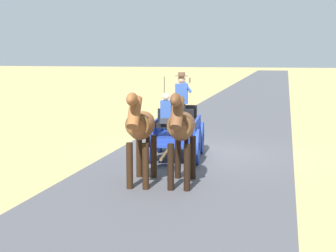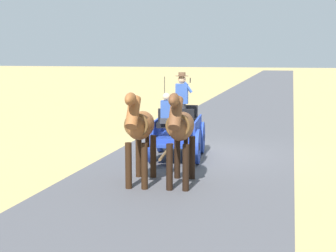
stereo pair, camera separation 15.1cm
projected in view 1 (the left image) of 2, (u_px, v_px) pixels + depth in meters
name	position (u px, v px, depth m)	size (l,w,h in m)	color
ground_plane	(201.00, 154.00, 15.03)	(200.00, 200.00, 0.00)	tan
road_surface	(201.00, 154.00, 15.03)	(5.44, 160.00, 0.01)	#4C4C51
horse_drawn_carriage	(177.00, 130.00, 14.33)	(1.63, 4.52, 2.50)	#1E3899
horse_near_side	(182.00, 129.00, 11.22)	(0.67, 2.14, 2.21)	brown
horse_off_side	(141.00, 128.00, 11.35)	(0.71, 2.14, 2.21)	brown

